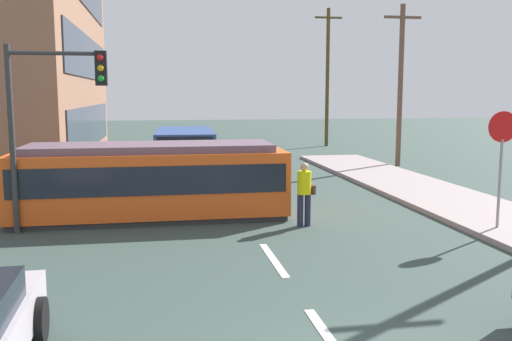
% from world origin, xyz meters
% --- Properties ---
extents(ground_plane, '(120.00, 120.00, 0.00)m').
position_xyz_m(ground_plane, '(0.00, 10.00, 0.00)').
color(ground_plane, '#364741').
extents(lane_stripe_2, '(0.16, 2.40, 0.01)m').
position_xyz_m(lane_stripe_2, '(0.00, 6.00, 0.01)').
color(lane_stripe_2, silver).
rests_on(lane_stripe_2, ground).
extents(lane_stripe_3, '(0.16, 2.40, 0.01)m').
position_xyz_m(lane_stripe_3, '(0.00, 16.60, 0.01)').
color(lane_stripe_3, silver).
rests_on(lane_stripe_3, ground).
extents(lane_stripe_4, '(0.16, 2.40, 0.01)m').
position_xyz_m(lane_stripe_4, '(0.00, 22.60, 0.01)').
color(lane_stripe_4, silver).
rests_on(lane_stripe_4, ground).
extents(streetcar_tram, '(7.42, 2.57, 2.07)m').
position_xyz_m(streetcar_tram, '(-2.53, 10.60, 1.07)').
color(streetcar_tram, '#EC581C').
rests_on(streetcar_tram, ground).
extents(city_bus, '(2.74, 6.08, 1.82)m').
position_xyz_m(city_bus, '(-1.14, 20.31, 1.05)').
color(city_bus, navy).
rests_on(city_bus, ground).
extents(pedestrian_crossing, '(0.49, 0.36, 1.67)m').
position_xyz_m(pedestrian_crossing, '(1.40, 8.82, 0.94)').
color(pedestrian_crossing, '#24263F').
rests_on(pedestrian_crossing, ground).
extents(stop_sign, '(0.76, 0.07, 2.88)m').
position_xyz_m(stop_sign, '(5.96, 7.30, 2.19)').
color(stop_sign, gray).
rests_on(stop_sign, sidewalk_curb_right).
extents(traffic_light_mast, '(2.37, 0.33, 4.61)m').
position_xyz_m(traffic_light_mast, '(-4.86, 9.26, 3.22)').
color(traffic_light_mast, '#333333').
rests_on(traffic_light_mast, ground).
extents(utility_pole_mid, '(1.80, 0.24, 7.57)m').
position_xyz_m(utility_pole_mid, '(9.04, 20.11, 3.97)').
color(utility_pole_mid, brown).
rests_on(utility_pole_mid, ground).
extents(utility_pole_far, '(1.80, 0.24, 8.93)m').
position_xyz_m(utility_pole_far, '(8.72, 30.74, 4.65)').
color(utility_pole_far, '#4C4220').
rests_on(utility_pole_far, ground).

